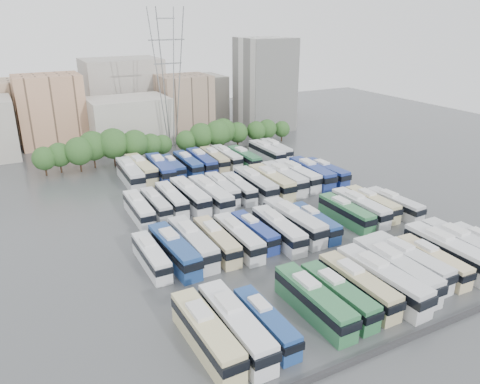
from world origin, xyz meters
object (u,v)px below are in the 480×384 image
bus_r2_s1 (139,209)px  bus_r2_s8 (255,184)px  bus_r2_s9 (271,182)px  bus_r2_s6 (222,188)px  bus_r2_s7 (239,188)px  bus_r1_s6 (279,229)px  bus_r3_s9 (227,157)px  bus_r0_s8 (395,269)px  bus_r2_s13 (326,172)px  bus_r0_s12 (463,246)px  bus_r3_s5 (172,167)px  bus_r1_s5 (254,231)px  bus_r3_s4 (160,169)px  bus_r3_s3 (141,169)px  bus_r0_s2 (266,322)px  bus_r2_s5 (211,195)px  bus_r0_s0 (206,334)px  bus_r3_s13 (276,150)px  bus_r1_s8 (315,222)px  bus_r1_s0 (151,256)px  bus_r1_s1 (174,250)px  bus_r2_s11 (297,175)px  bus_r0_s1 (235,325)px  bus_r0_s6 (358,285)px  bus_r0_s7 (382,279)px  bus_r1_s7 (294,221)px  bus_r3_s12 (267,152)px  bus_r3_s2 (130,173)px  bus_r2_s12 (312,173)px  bus_r1_s2 (193,243)px  bus_r0_s10 (433,261)px  apartment_tower (265,84)px  bus_r3_s7 (202,161)px  bus_r2_s2 (156,204)px  bus_r1_s3 (216,240)px  bus_r3_s6 (188,164)px  bus_r0_s4 (314,301)px  bus_r1_s4 (238,237)px  bus_r1_s12 (372,203)px  bus_r0_s11 (448,251)px  bus_r3_s8 (214,159)px  bus_r1_s11 (360,207)px  bus_r3_s10 (244,158)px  bus_r1_s10 (346,212)px  bus_r0_s9 (408,261)px  bus_r2_s10 (284,178)px

bus_r2_s1 → bus_r2_s8: bearing=3.1°
bus_r2_s9 → bus_r2_s6: bearing=170.5°
bus_r2_s7 → bus_r2_s9: size_ratio=0.85×
bus_r1_s6 → bus_r3_s9: bus_r1_s6 is taller
bus_r0_s8 → bus_r2_s13: size_ratio=1.12×
bus_r1_s6 → bus_r0_s12: bearing=-38.1°
bus_r0_s12 → bus_r3_s5: 58.94m
bus_r1_s5 → bus_r3_s4: (-3.12, 34.49, 0.39)m
bus_r2_s9 → bus_r3_s3: (-19.93, 19.50, -0.02)m
bus_r1_s5 → bus_r2_s13: bearing=31.0°
bus_r0_s2 → bus_r2_s5: bus_r2_s5 is taller
bus_r0_s0 → bus_r2_s9: (29.66, 35.84, 0.11)m
bus_r1_s5 → bus_r3_s13: (26.29, 36.11, 0.14)m
bus_r1_s8 → bus_r2_s9: size_ratio=0.82×
bus_r1_s0 → bus_r1_s8: bus_r1_s8 is taller
bus_r1_s1 → bus_r2_s11: size_ratio=0.99×
bus_r0_s1 → bus_r3_s5: (13.16, 54.97, -0.37)m
bus_r0_s6 → bus_r1_s6: (-0.26, 17.54, 0.02)m
bus_r0_s7 → bus_r2_s13: (19.77, 36.76, -0.22)m
bus_r1_s7 → bus_r0_s0: bearing=-143.4°
bus_r1_s5 → bus_r3_s12: bearing=55.0°
bus_r3_s2 → bus_r2_s12: bearing=-25.0°
bus_r0_s7 → bus_r1_s2: 26.14m
bus_r0_s10 → bus_r2_s7: bearing=107.4°
bus_r1_s0 → bus_r3_s5: (16.19, 35.82, -0.01)m
bus_r0_s8 → bus_r1_s0: bus_r0_s8 is taller
bus_r2_s12 → apartment_tower: bearing=73.9°
bus_r0_s8 → bus_r3_s7: bus_r0_s8 is taller
bus_r0_s7 → bus_r2_s2: bearing=111.7°
bus_r1_s3 → bus_r3_s6: 37.15m
apartment_tower → bus_r0_s4: bearing=-117.1°
bus_r1_s4 → bus_r1_s12: size_ratio=1.05×
bus_r0_s11 → bus_r2_s5: size_ratio=1.00×
bus_r2_s12 → bus_r3_s8: size_ratio=1.13×
bus_r1_s11 → bus_r3_s8: size_ratio=1.02×
bus_r0_s12 → bus_r3_s10: (-6.70, 52.38, -0.23)m
bus_r0_s7 → bus_r0_s12: size_ratio=1.02×
bus_r3_s13 → bus_r0_s10: bearing=-97.7°
bus_r1_s6 → bus_r1_s11: (16.79, 0.87, -0.03)m
bus_r0_s4 → bus_r0_s8: 13.13m
bus_r0_s7 → bus_r1_s12: bearing=47.5°
bus_r0_s12 → bus_r1_s6: bearing=140.2°
bus_r2_s9 → bus_r1_s10: bearing=-78.2°
bus_r0_s7 → apartment_tower: bearing=66.3°
bus_r0_s4 → bus_r1_s0: 23.23m
bus_r1_s7 → bus_r3_s8: size_ratio=1.13×
bus_r0_s10 → bus_r2_s5: bearing=117.1°
bus_r1_s6 → bus_r2_s1: 24.29m
bus_r0_s9 → bus_r2_s8: 35.20m
bus_r2_s10 → bus_r1_s10: bearing=-88.9°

